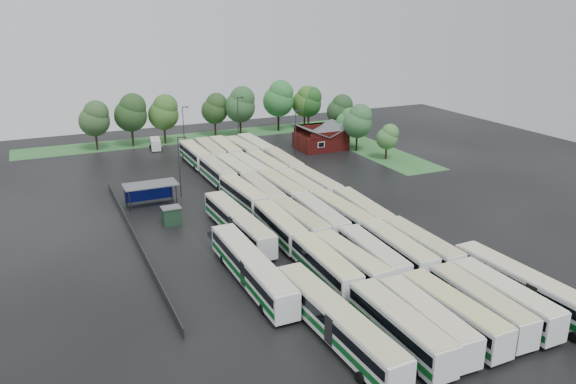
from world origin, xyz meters
name	(u,v)px	position (x,y,z in m)	size (l,w,h in m)	color
ground	(311,237)	(0.00, 0.00, 0.00)	(160.00, 160.00, 0.00)	black
brick_building	(321,140)	(24.00, 42.77, 1.87)	(10.07, 8.60, 5.39)	maroon
wash_shed	(150,187)	(-17.20, 22.02, 2.99)	(8.20, 4.20, 3.58)	#2D2D30
utility_hut	(171,215)	(-16.20, 12.60, 1.32)	(2.70, 2.20, 2.62)	#16321E
grass_strip_north	(195,137)	(2.00, 64.80, 0.01)	(80.00, 10.00, 0.01)	#2D642D
grass_strip_east	(359,144)	(34.00, 42.80, 0.01)	(10.00, 50.00, 0.01)	#2D642D
west_fence	(135,239)	(-22.20, 8.00, 0.60)	(0.10, 50.00, 1.20)	#2D2D30
bus_r0c0	(399,327)	(-4.32, -26.31, 2.07)	(2.88, 13.49, 3.76)	white
bus_r0c1	(426,320)	(-1.27, -26.29, 1.98)	(3.11, 13.01, 3.60)	white
bus_r0c2	(453,312)	(1.86, -26.33, 2.02)	(3.10, 13.24, 3.67)	white
bus_r0c3	(479,304)	(5.36, -26.17, 2.00)	(3.15, 13.13, 3.63)	white
bus_r0c4	(504,298)	(8.39, -26.32, 2.03)	(2.88, 13.27, 3.69)	white
bus_r1c0	(325,266)	(-4.47, -12.20, 1.99)	(3.07, 13.04, 3.61)	white
bus_r1c1	(350,262)	(-1.40, -12.42, 1.96)	(3.34, 12.94, 3.57)	white
bus_r1c2	(372,256)	(1.87, -12.19, 1.97)	(3.34, 12.97, 3.58)	white
bus_r1c3	(397,250)	(5.36, -12.15, 2.05)	(3.36, 13.46, 3.72)	white
bus_r1c4	(420,247)	(8.52, -12.56, 2.04)	(2.90, 13.32, 3.70)	white
bus_r2c0	(280,226)	(-4.32, 0.94, 1.98)	(3.11, 13.01, 3.60)	white
bus_r2c1	(299,222)	(-1.38, 1.12, 2.03)	(3.11, 13.33, 3.69)	white
bus_r2c2	(320,218)	(1.93, 1.28, 2.03)	(3.28, 13.33, 3.68)	white
bus_r2c3	(342,214)	(5.35, 1.16, 2.02)	(3.04, 13.27, 3.68)	white
bus_r2c4	(362,212)	(8.49, 0.87, 2.05)	(3.51, 13.52, 3.73)	white
bus_r3c0	(243,195)	(-4.38, 14.85, 2.02)	(3.40, 13.33, 3.68)	white
bus_r3c1	(262,193)	(-1.28, 14.60, 2.01)	(3.05, 13.19, 3.66)	white
bus_r3c2	(281,189)	(2.01, 14.75, 2.08)	(3.20, 13.63, 3.77)	white
bus_r3c3	(299,188)	(5.24, 14.60, 1.96)	(2.82, 12.83, 3.57)	white
bus_r3c4	(316,185)	(8.40, 14.71, 1.98)	(2.96, 12.95, 3.59)	white
bus_r4c0	(218,173)	(-4.24, 28.07, 1.99)	(2.91, 13.06, 3.63)	white
bus_r4c1	(235,171)	(-1.06, 28.12, 2.00)	(3.26, 13.13, 3.63)	white
bus_r4c2	(250,169)	(1.82, 28.17, 2.00)	(3.13, 13.11, 3.63)	white
bus_r4c3	(266,167)	(5.04, 28.06, 2.00)	(2.96, 13.11, 3.64)	white
bus_r4c4	(283,164)	(8.40, 28.19, 2.07)	(3.34, 13.64, 3.77)	white
bus_r5c0	(195,154)	(-4.42, 42.01, 2.00)	(2.85, 13.08, 3.64)	white
bus_r5c1	(210,152)	(-1.24, 42.22, 2.06)	(3.22, 13.53, 3.74)	white
bus_r5c2	(225,150)	(1.98, 42.31, 2.06)	(3.18, 13.52, 3.75)	white
bus_r5c3	(241,150)	(5.30, 42.02, 1.96)	(3.16, 12.91, 3.57)	white
bus_r5c4	(255,148)	(8.33, 41.82, 2.08)	(3.01, 13.59, 3.77)	white
artic_bus_west_a	(336,321)	(-9.17, -23.05, 2.05)	(3.53, 20.00, 3.69)	white
artic_bus_west_b	(238,223)	(-9.02, 4.30, 2.02)	(3.40, 19.67, 3.64)	white
artic_bus_west_c	(251,268)	(-12.37, -9.28, 2.07)	(2.90, 20.09, 3.73)	white
artic_bus_east	(532,290)	(12.27, -26.32, 2.03)	(3.68, 19.88, 3.67)	white
minibus	(156,143)	(-8.93, 57.20, 1.31)	(2.76, 5.63, 2.36)	silver
tree_north_0	(95,118)	(-20.42, 61.96, 6.95)	(6.52, 6.52, 10.81)	#302419
tree_north_1	(131,112)	(-12.71, 62.08, 7.59)	(7.13, 7.13, 11.80)	#2E2319
tree_north_2	(164,112)	(-5.65, 61.59, 7.21)	(6.77, 6.77, 11.21)	#332013
tree_north_3	(215,108)	(7.11, 64.39, 6.63)	(6.22, 6.22, 10.30)	#2F1F10
tree_north_4	(241,104)	(12.47, 61.37, 7.68)	(7.21, 7.21, 11.93)	black
tree_north_5	(279,98)	(23.17, 63.17, 8.07)	(7.57, 7.57, 12.54)	black
tree_north_6	(306,101)	(30.33, 62.99, 6.94)	(6.52, 6.52, 10.79)	#312314
tree_east_0	(388,137)	(32.24, 29.40, 4.71)	(4.46, 4.42, 7.33)	black
tree_east_1	(358,121)	(30.25, 37.65, 6.58)	(6.18, 6.18, 10.23)	black
tree_east_2	(348,121)	(31.14, 43.31, 5.42)	(5.12, 5.09, 8.43)	#341D10
tree_east_3	(341,109)	(33.58, 51.06, 6.53)	(6.13, 6.13, 10.15)	#3C2913
tree_east_4	(310,102)	(31.11, 62.34, 6.84)	(6.42, 6.42, 10.64)	#3C2C17
lamp_post_ne	(296,129)	(17.00, 40.57, 5.43)	(1.44, 0.28, 9.35)	#2D2D30
lamp_post_nw	(180,162)	(-11.76, 23.97, 5.84)	(1.55, 0.30, 10.06)	#2D2D30
lamp_post_back_w	(184,125)	(-3.22, 54.03, 5.48)	(1.45, 0.28, 9.44)	#2D2D30
lamp_post_back_e	(239,117)	(9.30, 54.28, 6.16)	(1.64, 0.32, 10.62)	#2D2D30
puddle_0	(387,294)	(0.30, -17.63, 0.00)	(4.86, 4.86, 0.01)	black
puddle_1	(480,306)	(7.82, -23.85, 0.00)	(2.74, 2.74, 0.01)	black
puddle_2	(227,238)	(-10.66, 4.34, 0.00)	(7.14, 7.14, 0.01)	black
puddle_3	(341,231)	(4.63, 0.09, 0.00)	(3.62, 3.62, 0.01)	black
puddle_4	(485,265)	(15.28, -16.60, 0.00)	(2.76, 2.76, 0.01)	black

